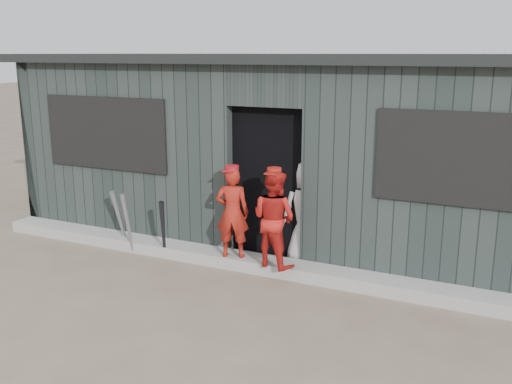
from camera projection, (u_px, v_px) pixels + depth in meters
The scene contains 9 objects.
ground at pixel (177, 332), 5.53m from camera, with size 80.00×80.00×0.00m, color brown.
curb at pixel (257, 264), 7.11m from camera, with size 8.00×0.36×0.15m, color gray.
bat_left at pixel (120, 219), 7.80m from camera, with size 0.07×0.07×0.86m, color gray.
bat_mid at pixel (128, 224), 7.56m from camera, with size 0.07×0.07×0.86m, color gray.
bat_right at pixel (163, 230), 7.37m from camera, with size 0.07×0.07×0.81m, color black.
player_red_left at pixel (232, 213), 7.02m from camera, with size 0.41×0.27×1.14m, color maroon.
player_red_right at pixel (274, 218), 6.71m from camera, with size 0.57×0.44×1.17m, color red.
player_grey_back at pixel (308, 214), 7.10m from camera, with size 0.66×0.43×1.36m, color silver.
dugout at pixel (306, 148), 8.30m from camera, with size 8.30×3.30×2.62m.
Camera 1 is at (2.85, -4.24, 2.63)m, focal length 40.00 mm.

